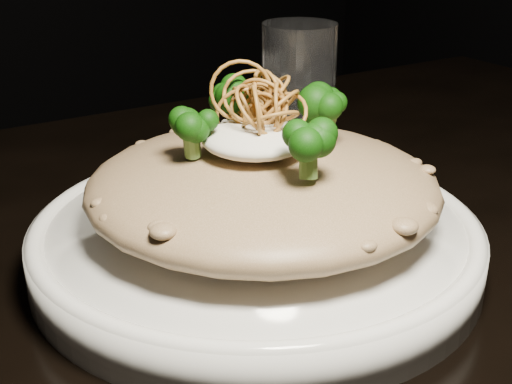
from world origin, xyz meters
The scene contains 7 objects.
table centered at (0.00, 0.00, 0.67)m, with size 1.10×0.80×0.75m.
plate centered at (-0.10, -0.01, 0.77)m, with size 0.31×0.31×0.03m, color white.
risotto centered at (-0.09, -0.01, 0.81)m, with size 0.24×0.24×0.05m, color brown.
broccoli centered at (-0.10, -0.01, 0.86)m, with size 0.15×0.15×0.05m, color black, non-canonical shape.
cheese centered at (-0.10, -0.02, 0.85)m, with size 0.07×0.07×0.02m, color silver.
shallots centered at (-0.09, -0.01, 0.87)m, with size 0.06×0.06×0.04m, color brown, non-canonical shape.
drinking_glass centered at (0.07, 0.17, 0.81)m, with size 0.07×0.07×0.13m, color silver.
Camera 1 is at (-0.33, -0.39, 0.99)m, focal length 50.00 mm.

